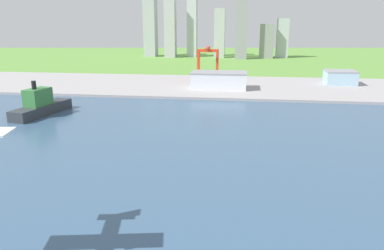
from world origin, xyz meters
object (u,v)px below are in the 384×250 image
(port_crane_red, at_px, (208,56))
(warehouse_main, at_px, (219,80))
(container_barge, at_px, (40,105))
(warehouse_annex, at_px, (340,77))

(port_crane_red, bearing_deg, warehouse_main, -72.86)
(warehouse_main, bearing_deg, port_crane_red, 107.14)
(container_barge, distance_m, warehouse_annex, 297.83)
(container_barge, relative_size, warehouse_annex, 1.80)
(warehouse_main, height_order, warehouse_annex, warehouse_main)
(port_crane_red, xyz_separation_m, warehouse_annex, (141.98, -10.03, -19.60))
(container_barge, relative_size, port_crane_red, 1.18)
(container_barge, height_order, port_crane_red, port_crane_red)
(container_barge, xyz_separation_m, warehouse_annex, (248.51, 164.12, 2.42))
(container_barge, xyz_separation_m, port_crane_red, (106.54, 174.15, 22.02))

